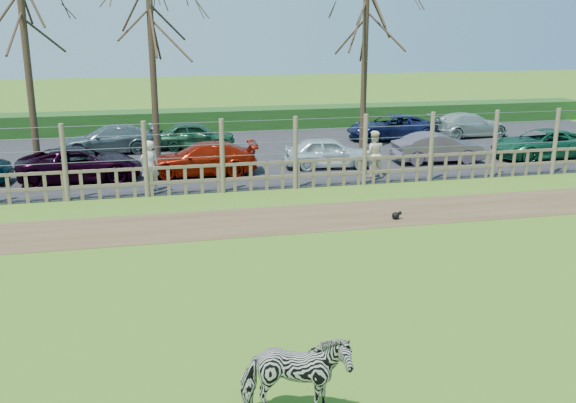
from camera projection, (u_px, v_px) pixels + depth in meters
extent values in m
plane|color=olive|center=(269.00, 282.00, 14.10)|extent=(120.00, 120.00, 0.00)
cube|color=brown|center=(239.00, 222.00, 18.34)|extent=(34.00, 2.80, 0.01)
cube|color=#232326|center=(204.00, 155.00, 27.74)|extent=(44.00, 13.00, 0.04)
cube|color=#1E4716|center=(191.00, 120.00, 34.18)|extent=(46.00, 2.00, 1.10)
cube|color=brown|center=(223.00, 180.00, 21.51)|extent=(30.00, 0.06, 0.10)
cube|color=brown|center=(222.00, 165.00, 21.38)|extent=(30.00, 0.06, 0.10)
cylinder|color=brown|center=(65.00, 163.00, 20.23)|extent=(0.16, 0.16, 2.50)
cylinder|color=brown|center=(145.00, 159.00, 20.76)|extent=(0.16, 0.16, 2.50)
cylinder|color=brown|center=(222.00, 156.00, 21.30)|extent=(0.16, 0.16, 2.50)
cylinder|color=brown|center=(295.00, 153.00, 21.83)|extent=(0.16, 0.16, 2.50)
cylinder|color=brown|center=(365.00, 150.00, 22.36)|extent=(0.16, 0.16, 2.50)
cylinder|color=brown|center=(431.00, 147.00, 22.89)|extent=(0.16, 0.16, 2.50)
cylinder|color=brown|center=(495.00, 144.00, 23.42)|extent=(0.16, 0.16, 2.50)
cylinder|color=brown|center=(555.00, 142.00, 23.95)|extent=(0.16, 0.16, 2.50)
cylinder|color=gray|center=(222.00, 156.00, 21.30)|extent=(30.00, 0.02, 0.02)
cylinder|color=gray|center=(222.00, 144.00, 21.19)|extent=(30.00, 0.02, 0.02)
cylinder|color=gray|center=(222.00, 132.00, 21.08)|extent=(30.00, 0.02, 0.02)
cylinder|color=gray|center=(221.00, 122.00, 20.99)|extent=(30.00, 0.02, 0.02)
cylinder|color=#3D2B1E|center=(29.00, 73.00, 23.48)|extent=(0.26, 0.26, 7.50)
cylinder|color=#3D2B1E|center=(154.00, 82.00, 25.51)|extent=(0.26, 0.26, 6.50)
cylinder|color=#3D2B1E|center=(364.00, 72.00, 27.83)|extent=(0.26, 0.26, 7.00)
imported|color=gray|center=(295.00, 377.00, 9.02)|extent=(1.68, 1.01, 1.33)
imported|color=beige|center=(150.00, 166.00, 21.46)|extent=(0.73, 0.59, 1.72)
imported|color=beige|center=(373.00, 154.00, 23.43)|extent=(0.96, 0.82, 1.72)
sphere|color=black|center=(396.00, 216.00, 18.60)|extent=(0.22, 0.22, 0.22)
sphere|color=black|center=(400.00, 213.00, 18.61)|extent=(0.11, 0.11, 0.11)
imported|color=black|center=(80.00, 164.00, 23.00)|extent=(4.42, 2.23, 1.20)
imported|color=#941606|center=(202.00, 159.00, 23.91)|extent=(4.20, 1.86, 1.20)
imported|color=silver|center=(329.00, 152.00, 25.11)|extent=(3.65, 1.79, 1.20)
imported|color=#645566|center=(438.00, 148.00, 26.03)|extent=(3.69, 1.41, 1.20)
imported|color=#175838|center=(542.00, 144.00, 26.91)|extent=(4.41, 2.19, 1.20)
imported|color=slate|center=(109.00, 139.00, 27.96)|extent=(4.23, 1.93, 1.20)
imported|color=#204F31|center=(196.00, 135.00, 28.97)|extent=(3.64, 1.75, 1.20)
imported|color=#181D48|center=(391.00, 127.00, 31.28)|extent=(4.34, 2.04, 1.20)
imported|color=#B1BFB3|center=(469.00, 125.00, 32.08)|extent=(4.31, 2.17, 1.20)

